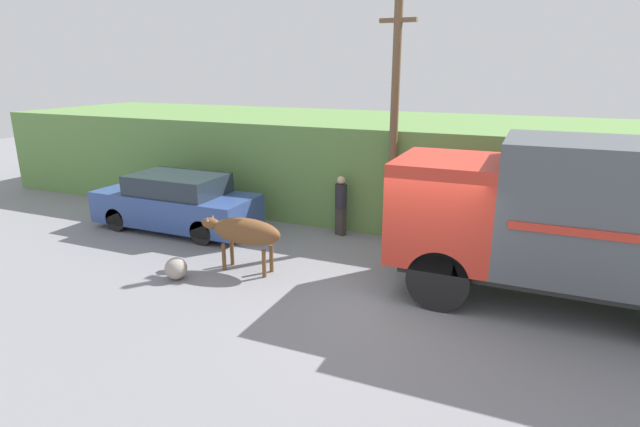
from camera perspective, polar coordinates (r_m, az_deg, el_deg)
name	(u,v)px	position (r m, az deg, el deg)	size (l,w,h in m)	color
ground_plane	(411,300)	(10.19, 10.34, -9.69)	(60.00, 60.00, 0.00)	gray
hillside_embankment	(464,169)	(15.99, 16.18, 4.88)	(32.00, 6.06, 2.86)	#608C47
cargo_truck	(583,218)	(10.16, 27.83, -0.46)	(6.61, 2.34, 3.22)	#2D2D2D
brown_cow	(245,232)	(11.21, -8.60, -2.12)	(2.01, 0.60, 1.23)	brown
parked_suv	(176,203)	(14.59, -16.10, 1.17)	(4.68, 1.82, 1.59)	#334C8C
pedestrian_on_hill	(341,203)	(13.51, 2.40, 1.22)	(0.42, 0.42, 1.65)	#38332D
utility_pole	(394,116)	(12.86, 8.49, 10.93)	(0.90, 0.21, 6.26)	brown
roadside_rock	(176,268)	(11.31, -16.14, -6.05)	(0.49, 0.49, 0.49)	gray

